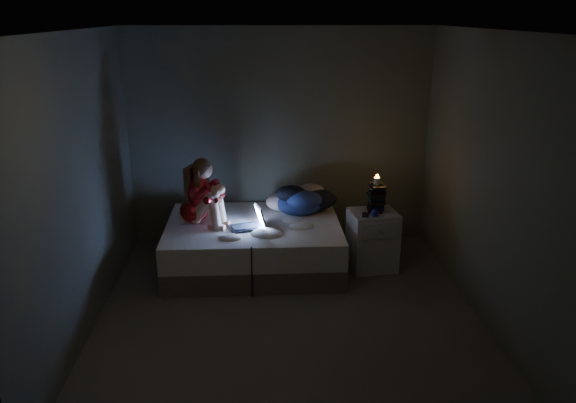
{
  "coord_description": "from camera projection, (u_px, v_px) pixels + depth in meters",
  "views": [
    {
      "loc": [
        -0.27,
        -4.73,
        2.74
      ],
      "look_at": [
        0.05,
        1.0,
        0.8
      ],
      "focal_mm": 35.01,
      "sensor_mm": 36.0,
      "label": 1
    }
  ],
  "objects": [
    {
      "name": "blue_orb",
      "position": [
        373.0,
        213.0,
        6.0
      ],
      "size": [
        0.08,
        0.08,
        0.08
      ],
      "primitive_type": "sphere",
      "color": "navy",
      "rests_on": "nightstand"
    },
    {
      "name": "phone",
      "position": [
        364.0,
        214.0,
        6.06
      ],
      "size": [
        0.11,
        0.16,
        0.01
      ],
      "primitive_type": "cube",
      "rotation": [
        0.0,
        0.0,
        -0.34
      ],
      "color": "black",
      "rests_on": "nightstand"
    },
    {
      "name": "book_stack",
      "position": [
        376.0,
        198.0,
        6.14
      ],
      "size": [
        0.19,
        0.25,
        0.29
      ],
      "primitive_type": null,
      "color": "black",
      "rests_on": "nightstand"
    },
    {
      "name": "nightstand",
      "position": [
        372.0,
        240.0,
        6.25
      ],
      "size": [
        0.55,
        0.5,
        0.66
      ],
      "primitive_type": "cube",
      "rotation": [
        0.0,
        0.0,
        0.14
      ],
      "color": "silver",
      "rests_on": "ground"
    },
    {
      "name": "woman",
      "position": [
        193.0,
        191.0,
        6.04
      ],
      "size": [
        0.55,
        0.45,
        0.76
      ],
      "primitive_type": null,
      "rotation": [
        0.0,
        0.0,
        -0.33
      ],
      "color": "maroon",
      "rests_on": "bed"
    },
    {
      "name": "laptop",
      "position": [
        246.0,
        217.0,
        6.01
      ],
      "size": [
        0.42,
        0.34,
        0.26
      ],
      "primitive_type": null,
      "rotation": [
        0.0,
        0.0,
        0.26
      ],
      "color": "black",
      "rests_on": "bed"
    },
    {
      "name": "pillow",
      "position": [
        200.0,
        213.0,
        6.34
      ],
      "size": [
        0.46,
        0.33,
        0.13
      ],
      "primitive_type": "cube",
      "color": "white",
      "rests_on": "bed"
    },
    {
      "name": "bed",
      "position": [
        254.0,
        245.0,
        6.3
      ],
      "size": [
        1.91,
        1.43,
        0.53
      ],
      "primitive_type": null,
      "color": "beige",
      "rests_on": "ground"
    },
    {
      "name": "ceiling",
      "position": [
        289.0,
        29.0,
        4.53
      ],
      "size": [
        3.6,
        3.8,
        0.02
      ],
      "primitive_type": "cube",
      "color": "silver",
      "rests_on": "ground"
    },
    {
      "name": "candle",
      "position": [
        377.0,
        182.0,
        6.08
      ],
      "size": [
        0.07,
        0.07,
        0.08
      ],
      "primitive_type": "cylinder",
      "color": "beige",
      "rests_on": "book_stack"
    },
    {
      "name": "wall_back",
      "position": [
        280.0,
        138.0,
        6.75
      ],
      "size": [
        3.6,
        0.02,
        2.6
      ],
      "primitive_type": "cube",
      "color": "#545751",
      "rests_on": "ground"
    },
    {
      "name": "wall_left",
      "position": [
        80.0,
        188.0,
        4.85
      ],
      "size": [
        0.02,
        3.8,
        2.6
      ],
      "primitive_type": "cube",
      "color": "#545751",
      "rests_on": "ground"
    },
    {
      "name": "wall_front",
      "position": [
        308.0,
        283.0,
        3.14
      ],
      "size": [
        3.6,
        0.02,
        2.6
      ],
      "primitive_type": "cube",
      "color": "#545751",
      "rests_on": "ground"
    },
    {
      "name": "wall_right",
      "position": [
        489.0,
        181.0,
        5.04
      ],
      "size": [
        0.02,
        3.8,
        2.6
      ],
      "primitive_type": "cube",
      "color": "#545751",
      "rests_on": "ground"
    },
    {
      "name": "clothes_pile",
      "position": [
        299.0,
        198.0,
        6.48
      ],
      "size": [
        0.59,
        0.47,
        0.35
      ],
      "primitive_type": null,
      "rotation": [
        0.0,
        0.0,
        -0.01
      ],
      "color": "#2E4B73",
      "rests_on": "bed"
    },
    {
      "name": "floor",
      "position": [
        289.0,
        315.0,
        5.37
      ],
      "size": [
        3.6,
        3.8,
        0.02
      ],
      "primitive_type": "cube",
      "color": "#504944",
      "rests_on": "ground"
    }
  ]
}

